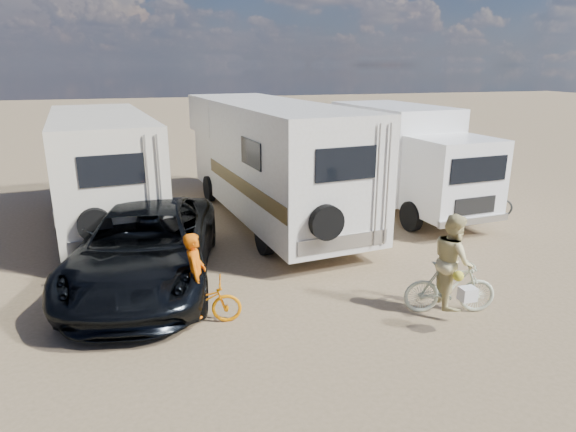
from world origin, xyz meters
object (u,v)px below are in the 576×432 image
object	(u,v)px
rider_woman	(452,269)
bike_parked	(486,202)
rv_main	(269,162)
box_truck	(407,160)
cooler	(320,240)
bike_woman	(450,287)
crate	(333,239)
bike_man	(197,302)
rv_left	(104,172)
rider_man	(196,284)
dark_suv	(146,246)

from	to	relation	value
rider_woman	bike_parked	world-z (taller)	rider_woman
bike_parked	rv_main	bearing A→B (deg)	105.07
box_truck	cooler	world-z (taller)	box_truck
bike_woman	rider_woman	size ratio (longest dim) A/B	0.97
rv_main	crate	distance (m)	3.42
bike_parked	cooler	world-z (taller)	bike_parked
rv_main	bike_man	size ratio (longest dim) A/B	5.73
rider_woman	bike_parked	distance (m)	7.30
bike_woman	crate	bearing A→B (deg)	25.93
rv_left	rider_woman	distance (m)	10.04
rv_main	bike_woman	xyz separation A→B (m)	(1.76, -6.97, -1.26)
bike_man	cooler	xyz separation A→B (m)	(3.60, 3.17, -0.23)
box_truck	rider_man	world-z (taller)	box_truck
dark_suv	bike_woman	distance (m)	6.40
bike_woman	bike_parked	xyz separation A→B (m)	(4.94, 5.35, -0.10)
rv_main	bike_parked	size ratio (longest dim) A/B	5.69
dark_suv	rider_woman	distance (m)	6.39
bike_man	bike_woman	xyz separation A→B (m)	(4.72, -0.97, 0.10)
bike_woman	cooler	distance (m)	4.30
bike_woman	bike_man	bearing A→B (deg)	93.84
crate	box_truck	bearing A→B (deg)	35.74
rider_woman	bike_parked	size ratio (longest dim) A/B	1.10
crate	rv_left	bearing A→B (deg)	149.13
rider_man	box_truck	bearing A→B (deg)	-43.35
bike_woman	rider_woman	world-z (taller)	rider_woman
crate	bike_woman	bearing A→B (deg)	-79.53
box_truck	cooler	bearing A→B (deg)	-151.54
cooler	crate	size ratio (longest dim) A/B	1.02
rv_main	bike_parked	xyz separation A→B (m)	(6.70, -1.62, -1.36)
rider_man	bike_parked	distance (m)	10.62
dark_suv	rider_man	xyz separation A→B (m)	(0.83, -2.18, -0.05)
bike_woman	cooler	size ratio (longest dim) A/B	3.64
rider_woman	rv_left	bearing A→B (deg)	56.33
rider_man	rider_woman	size ratio (longest dim) A/B	0.88
rider_woman	crate	distance (m)	4.24
bike_man	crate	xyz separation A→B (m)	(3.96, 3.14, -0.24)
crate	bike_man	bearing A→B (deg)	-141.63
dark_suv	bike_woman	size ratio (longest dim) A/B	3.44
rider_man	bike_man	bearing A→B (deg)	9.51
crate	cooler	bearing A→B (deg)	174.55
box_truck	crate	distance (m)	4.62
box_truck	bike_man	distance (m)	9.51
rv_left	bike_woman	size ratio (longest dim) A/B	4.23
cooler	rider_woman	bearing A→B (deg)	-78.62
dark_suv	bike_man	bearing A→B (deg)	-58.36
box_truck	rider_man	size ratio (longest dim) A/B	4.06
dark_suv	bike_parked	size ratio (longest dim) A/B	3.69
bike_parked	crate	distance (m)	5.84
rv_left	rider_woman	bearing A→B (deg)	-55.60
bike_man	rv_left	bearing A→B (deg)	24.98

